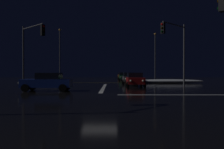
{
  "coord_description": "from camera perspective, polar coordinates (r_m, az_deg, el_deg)",
  "views": [
    {
      "loc": [
        0.89,
        -17.12,
        1.61
      ],
      "look_at": [
        0.8,
        11.84,
        1.35
      ],
      "focal_mm": 38.48,
      "sensor_mm": 36.0,
      "label": 1
    }
  ],
  "objects": [
    {
      "name": "sedan_green",
      "position": [
        46.8,
        2.99,
        -0.47
      ],
      "size": [
        2.02,
        4.33,
        1.57
      ],
      "color": "#14512D",
      "rests_on": "ground"
    },
    {
      "name": "sedan_silver",
      "position": [
        40.79,
        4.37,
        -0.62
      ],
      "size": [
        2.02,
        4.33,
        1.57
      ],
      "color": "#B7B7BC",
      "rests_on": "ground"
    },
    {
      "name": "streetlamp_left_far",
      "position": [
        48.23,
        -12.12,
        5.47
      ],
      "size": [
        0.44,
        0.44,
        10.15
      ],
      "color": "#424247",
      "rests_on": "ground"
    },
    {
      "name": "traffic_signal_ne",
      "position": [
        25.6,
        15.14,
        7.29
      ],
      "size": [
        3.21,
        3.21,
        6.75
      ],
      "color": "#4C4C51",
      "rests_on": "ground"
    },
    {
      "name": "centre_line_ns",
      "position": [
        37.0,
        -1.2,
        -1.97
      ],
      "size": [
        22.0,
        0.15,
        0.01
      ],
      "color": "yellow",
      "rests_on": "ground"
    },
    {
      "name": "ground",
      "position": [
        17.22,
        -2.79,
        -5.02
      ],
      "size": [
        120.0,
        120.0,
        0.1
      ],
      "primitive_type": "cube",
      "color": "black"
    },
    {
      "name": "sedan_gray",
      "position": [
        34.12,
        4.33,
        -0.84
      ],
      "size": [
        2.02,
        4.33,
        1.57
      ],
      "color": "slate",
      "rests_on": "ground"
    },
    {
      "name": "sedan_red",
      "position": [
        27.45,
        5.65,
        -1.17
      ],
      "size": [
        2.02,
        4.33,
        1.57
      ],
      "color": "maroon",
      "rests_on": "ground"
    },
    {
      "name": "crosswalk_bar_east",
      "position": [
        18.74,
        23.67,
        -4.45
      ],
      "size": [
        14.1,
        0.4,
        0.01
      ],
      "color": "white",
      "rests_on": "ground"
    },
    {
      "name": "stop_line_north",
      "position": [
        25.42,
        -1.83,
        -3.11
      ],
      "size": [
        0.35,
        14.1,
        0.01
      ],
      "color": "white",
      "rests_on": "ground"
    },
    {
      "name": "sedan_blue_crossing",
      "position": [
        21.4,
        -14.95,
        -1.67
      ],
      "size": [
        4.33,
        2.02,
        1.57
      ],
      "color": "navy",
      "rests_on": "ground"
    },
    {
      "name": "traffic_signal_nw",
      "position": [
        26.05,
        -18.53,
        6.88
      ],
      "size": [
        3.25,
        3.25,
        6.55
      ],
      "color": "#4C4C51",
      "rests_on": "ground"
    },
    {
      "name": "snow_bank_right_curb",
      "position": [
        36.64,
        13.03,
        -1.56
      ],
      "size": [
        11.06,
        1.5,
        0.57
      ],
      "color": "white",
      "rests_on": "ground"
    },
    {
      "name": "sedan_orange",
      "position": [
        58.54,
        2.51,
        -0.27
      ],
      "size": [
        2.02,
        4.33,
        1.57
      ],
      "color": "#C66014",
      "rests_on": "ground"
    },
    {
      "name": "sedan_white",
      "position": [
        52.2,
        3.43,
        -0.37
      ],
      "size": [
        2.02,
        4.33,
        1.57
      ],
      "color": "silver",
      "rests_on": "ground"
    },
    {
      "name": "streetlamp_right_far",
      "position": [
        47.85,
        10.38,
        5.0
      ],
      "size": [
        0.44,
        0.44,
        9.33
      ],
      "color": "#424247",
      "rests_on": "ground"
    },
    {
      "name": "snow_bank_left_curb",
      "position": [
        37.75,
        -15.07,
        -1.62
      ],
      "size": [
        8.02,
        1.5,
        0.42
      ],
      "color": "white",
      "rests_on": "ground"
    }
  ]
}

